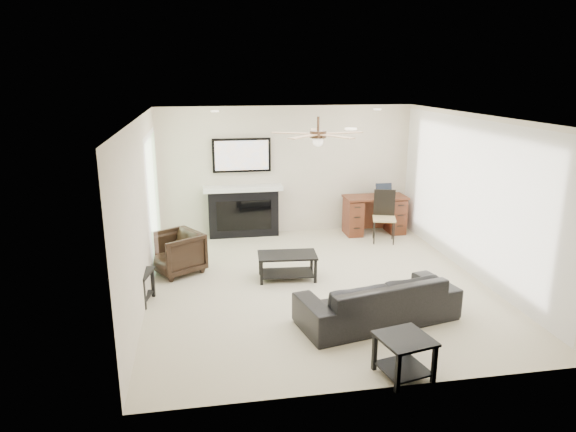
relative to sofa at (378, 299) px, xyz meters
The scene contains 10 objects.
room_shell 2.00m from the sofa, 101.88° to the left, with size 5.50×5.54×2.52m.
sofa is the anchor object (origin of this frame).
armchair 3.37m from the sofa, 140.41° to the left, with size 0.72×0.74×0.67m, color black.
coffee_table 1.84m from the sofa, 119.36° to the left, with size 0.90×0.50×0.40m, color black.
end_table_near 1.26m from the sofa, 96.84° to the right, with size 0.52×0.52×0.45m, color black.
end_table_left 3.34m from the sofa, 160.75° to the left, with size 0.50×0.50×0.45m, color black.
fireplace_unit 4.19m from the sofa, 109.31° to the left, with size 1.52×0.34×1.91m, color black.
desk 3.84m from the sofa, 71.63° to the left, with size 1.22×0.56×0.76m, color #422410.
desk_chair 3.33m from the sofa, 68.63° to the left, with size 0.42×0.44×0.97m, color black.
laptop 3.93m from the sofa, 68.73° to the left, with size 0.33×0.24×0.23m, color black.
Camera 1 is at (-1.68, -7.08, 3.08)m, focal length 32.00 mm.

